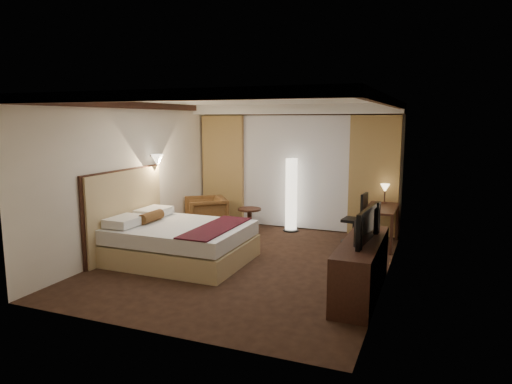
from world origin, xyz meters
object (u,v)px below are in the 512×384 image
at_px(side_table, 250,221).
at_px(floor_lamp, 291,195).
at_px(armchair, 206,213).
at_px(office_chair, 354,218).
at_px(dresser, 361,268).
at_px(television, 361,218).
at_px(desk, 381,226).
at_px(bed, 181,242).

height_order(side_table, floor_lamp, floor_lamp).
xyz_separation_m(armchair, office_chair, (3.09, 0.25, 0.09)).
xyz_separation_m(side_table, office_chair, (2.19, 0.00, 0.24)).
bearing_deg(office_chair, floor_lamp, 166.93).
bearing_deg(side_table, dresser, -43.43).
distance_m(floor_lamp, television, 3.69).
relative_size(desk, television, 1.11).
height_order(side_table, office_chair, office_chair).
height_order(side_table, dresser, dresser).
bearing_deg(armchair, side_table, 67.32).
relative_size(bed, television, 2.02).
bearing_deg(desk, floor_lamp, 166.27).
relative_size(side_table, office_chair, 0.53).
bearing_deg(bed, side_table, 80.98).
height_order(armchair, desk, armchair).
distance_m(side_table, office_chair, 2.20).
distance_m(bed, desk, 3.77).
bearing_deg(dresser, side_table, 136.57).
xyz_separation_m(bed, side_table, (0.35, 2.19, -0.05)).
height_order(side_table, desk, desk).
bearing_deg(bed, dresser, -7.41).
height_order(armchair, floor_lamp, floor_lamp).
bearing_deg(bed, office_chair, 40.87).
height_order(desk, television, television).
height_order(bed, television, television).
relative_size(bed, dresser, 1.13).
bearing_deg(bed, television, -7.48).
xyz_separation_m(floor_lamp, television, (1.96, -3.12, 0.29)).
distance_m(armchair, desk, 3.61).
distance_m(bed, dresser, 3.11).
bearing_deg(office_chair, armchair, -168.49).
height_order(armchair, side_table, armchair).
xyz_separation_m(floor_lamp, desk, (1.94, -0.47, -0.42)).
bearing_deg(dresser, desk, 91.08).
xyz_separation_m(desk, dresser, (0.05, -2.64, 0.01)).
height_order(armchair, dresser, armchair).
xyz_separation_m(armchair, desk, (3.59, 0.30, -0.04)).
bearing_deg(bed, floor_lamp, 68.04).
xyz_separation_m(armchair, side_table, (0.91, 0.24, -0.15)).
height_order(floor_lamp, office_chair, floor_lamp).
relative_size(floor_lamp, television, 1.45).
bearing_deg(office_chair, bed, -132.20).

